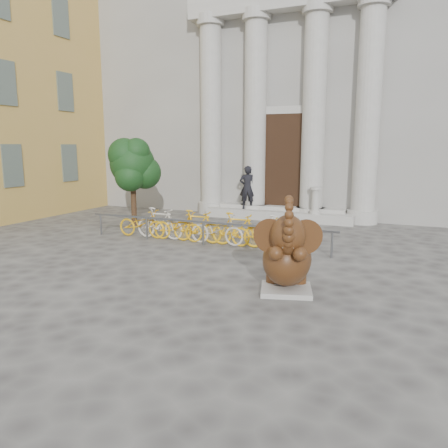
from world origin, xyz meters
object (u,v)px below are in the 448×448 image
at_px(bike_rack, 206,227).
at_px(pedestrian, 247,187).
at_px(tree, 133,165).
at_px(elephant_statue, 287,258).

distance_m(bike_rack, pedestrian, 5.16).
bearing_deg(pedestrian, tree, 25.12).
height_order(tree, pedestrian, tree).
xyz_separation_m(tree, pedestrian, (3.21, 3.40, -1.00)).
relative_size(bike_rack, tree, 2.48).
relative_size(elephant_statue, bike_rack, 0.25).
xyz_separation_m(elephant_statue, pedestrian, (-4.01, 8.56, 0.51)).
xyz_separation_m(bike_rack, tree, (-3.77, 1.67, 1.75)).
distance_m(elephant_statue, pedestrian, 9.47).
distance_m(bike_rack, tree, 4.48).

